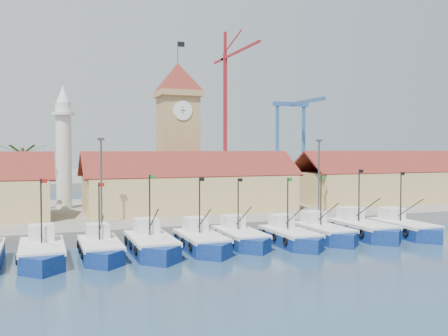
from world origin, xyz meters
name	(u,v)px	position (x,y,z in m)	size (l,w,h in m)	color
ground	(253,253)	(0.00, 0.00, 0.00)	(400.00, 400.00, 0.00)	navy
quay	(182,213)	(0.00, 24.00, 0.75)	(140.00, 32.00, 1.50)	gray
terminal	(105,177)	(0.00, 110.00, 1.00)	(240.00, 80.00, 2.00)	gray
boat_1	(42,255)	(-17.93, 2.05, 0.76)	(3.53, 9.66, 7.31)	navy
boat_2	(101,250)	(-13.20, 2.40, 0.71)	(3.30, 9.03, 6.83)	navy
boat_3	(152,246)	(-8.75, 2.34, 0.77)	(3.60, 9.86, 7.46)	navy
boat_4	(202,243)	(-4.02, 2.44, 0.74)	(3.43, 9.40, 7.11)	navy
boat_5	(241,239)	(0.19, 3.29, 0.71)	(3.33, 9.12, 6.90)	navy
boat_6	(292,238)	(4.91, 1.91, 0.72)	(3.34, 9.15, 6.93)	navy
boat_7	(325,234)	(9.29, 2.92, 0.72)	(3.38, 9.26, 7.01)	navy
boat_8	(364,230)	(14.02, 2.92, 0.79)	(3.68, 10.07, 7.62)	navy
boat_9	(406,229)	(18.72, 2.00, 0.75)	(3.51, 9.63, 7.29)	navy
hall_center	(190,191)	(0.00, 20.00, 3.99)	(27.04, 10.13, 7.61)	tan
hall_right	(395,185)	(32.00, 20.00, 3.99)	(31.20, 10.13, 7.61)	tan
clock_tower	(178,130)	(0.00, 26.00, 11.96)	(5.80, 5.80, 22.70)	tan
minaret	(64,146)	(-15.00, 28.00, 9.73)	(3.00, 3.00, 16.30)	silver
palm_tree	(23,174)	(-20.00, 26.00, 6.25)	(5.60, 5.03, 8.39)	brown
lamp_posts	(215,175)	(0.50, 12.00, 6.48)	(80.70, 0.25, 9.03)	#3F3F44
crane_red_right	(227,93)	(36.41, 103.14, 26.48)	(1.00, 36.05, 43.60)	maroon
gantry	(295,117)	(62.00, 106.65, 20.04)	(13.00, 22.00, 23.20)	#315998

